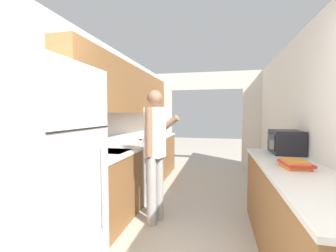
# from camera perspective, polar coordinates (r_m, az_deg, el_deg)

# --- Properties ---
(wall_left) EXTENTS (0.38, 7.41, 2.50)m
(wall_left) POSITION_cam_1_polar(r_m,az_deg,el_deg) (3.68, -13.99, 4.49)
(wall_left) COLOR white
(wall_left) RESTS_ON ground_plane
(wall_right) EXTENTS (0.06, 7.41, 2.50)m
(wall_right) POSITION_cam_1_polar(r_m,az_deg,el_deg) (3.04, 33.01, -0.72)
(wall_right) COLOR white
(wall_right) RESTS_ON ground_plane
(wall_far_with_doorway) EXTENTS (3.14, 0.06, 2.50)m
(wall_far_with_doorway) POSITION_cam_1_polar(r_m,az_deg,el_deg) (6.00, 9.58, 3.47)
(wall_far_with_doorway) COLOR white
(wall_far_with_doorway) RESTS_ON ground_plane
(counter_left) EXTENTS (0.62, 3.70, 0.92)m
(counter_left) POSITION_cam_1_polar(r_m,az_deg,el_deg) (4.23, -7.17, -10.02)
(counter_left) COLOR brown
(counter_left) RESTS_ON ground_plane
(counter_right) EXTENTS (0.62, 2.42, 0.92)m
(counter_right) POSITION_cam_1_polar(r_m,az_deg,el_deg) (2.54, 30.08, -19.72)
(counter_right) COLOR brown
(counter_right) RESTS_ON ground_plane
(refrigerator) EXTENTS (0.72, 0.80, 1.82)m
(refrigerator) POSITION_cam_1_polar(r_m,az_deg,el_deg) (2.13, -28.50, -11.32)
(refrigerator) COLOR white
(refrigerator) RESTS_ON ground_plane
(range_oven) EXTENTS (0.66, 0.75, 1.06)m
(range_oven) POSITION_cam_1_polar(r_m,az_deg,el_deg) (3.93, -8.76, -11.02)
(range_oven) COLOR #B7B7BC
(range_oven) RESTS_ON ground_plane
(person) EXTENTS (0.55, 0.44, 1.73)m
(person) POSITION_cam_1_polar(r_m,az_deg,el_deg) (2.94, -3.33, -6.48)
(person) COLOR #9E9E9E
(person) RESTS_ON ground_plane
(microwave) EXTENTS (0.34, 0.48, 0.29)m
(microwave) POSITION_cam_1_polar(r_m,az_deg,el_deg) (3.24, 27.68, -3.59)
(microwave) COLOR black
(microwave) RESTS_ON counter_right
(book_stack) EXTENTS (0.26, 0.32, 0.08)m
(book_stack) POSITION_cam_1_polar(r_m,az_deg,el_deg) (2.43, 29.57, -8.38)
(book_stack) COLOR #C67028
(book_stack) RESTS_ON counter_right
(knife) EXTENTS (0.15, 0.28, 0.02)m
(knife) POSITION_cam_1_polar(r_m,az_deg,el_deg) (4.36, -6.74, -3.41)
(knife) COLOR #B7B7BC
(knife) RESTS_ON counter_left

